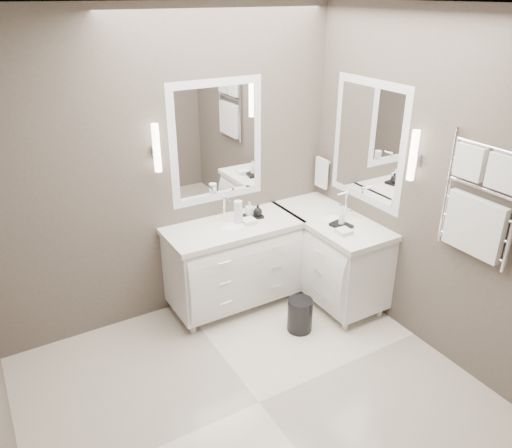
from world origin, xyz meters
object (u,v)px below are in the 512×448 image
vanity_back (233,260)px  vanity_right (330,252)px  waste_bin (300,315)px  towel_ladder (478,206)px

vanity_back → vanity_right: same height
waste_bin → vanity_back: bearing=115.6°
vanity_back → towel_ladder: towel_ladder is taller
vanity_back → waste_bin: bearing=-64.4°
vanity_back → towel_ladder: (1.10, -1.63, 0.91)m
vanity_right → waste_bin: (-0.56, -0.33, -0.33)m
vanity_right → towel_ladder: towel_ladder is taller
vanity_right → waste_bin: 0.73m
vanity_right → towel_ladder: 1.60m
vanity_right → waste_bin: bearing=-149.8°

